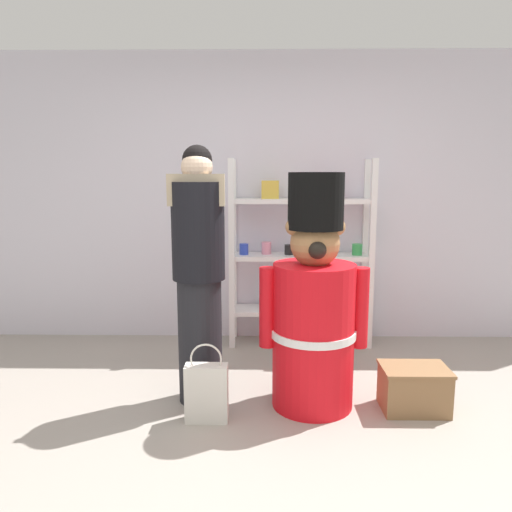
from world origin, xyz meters
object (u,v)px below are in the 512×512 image
at_px(merchandise_shelf, 300,252).
at_px(person_shopper, 199,273).
at_px(shopping_bag, 207,392).
at_px(teddy_bear_guard, 314,311).
at_px(display_crate, 414,388).

distance_m(merchandise_shelf, person_shopper, 1.39).
xyz_separation_m(merchandise_shelf, shopping_bag, (-0.68, -1.47, -0.65)).
height_order(teddy_bear_guard, display_crate, teddy_bear_guard).
xyz_separation_m(shopping_bag, display_crate, (1.33, 0.16, -0.04)).
xyz_separation_m(merchandise_shelf, display_crate, (0.65, -1.31, -0.69)).
xyz_separation_m(person_shopper, shopping_bag, (0.07, -0.30, -0.69)).
bearing_deg(person_shopper, shopping_bag, -76.12).
distance_m(merchandise_shelf, shopping_bag, 1.74).
relative_size(teddy_bear_guard, shopping_bag, 3.05).
bearing_deg(display_crate, merchandise_shelf, 116.58).
bearing_deg(display_crate, shopping_bag, -172.97).
height_order(merchandise_shelf, display_crate, merchandise_shelf).
distance_m(teddy_bear_guard, person_shopper, 0.79).
relative_size(merchandise_shelf, display_crate, 3.88).
bearing_deg(person_shopper, teddy_bear_guard, -4.82).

